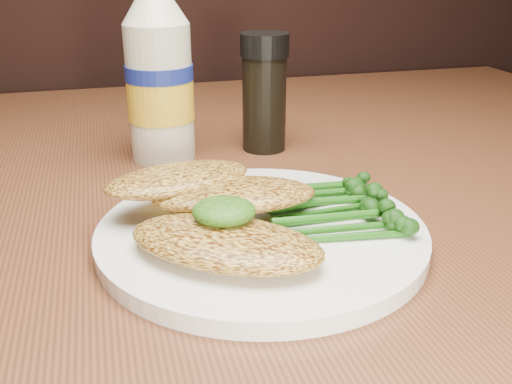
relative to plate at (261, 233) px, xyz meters
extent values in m
cylinder|color=white|center=(0.00, 0.00, 0.00)|extent=(0.24, 0.24, 0.01)
ellipsoid|color=gold|center=(-0.04, -0.04, 0.02)|extent=(0.15, 0.14, 0.02)
ellipsoid|color=gold|center=(-0.02, 0.02, 0.02)|extent=(0.13, 0.08, 0.02)
ellipsoid|color=gold|center=(-0.05, 0.04, 0.03)|extent=(0.13, 0.08, 0.02)
ellipsoid|color=#133608|center=(-0.03, -0.02, 0.03)|extent=(0.05, 0.05, 0.02)
camera|label=1|loc=(-0.11, -0.38, 0.20)|focal=41.05mm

